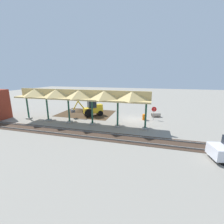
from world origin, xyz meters
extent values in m
plane|color=gray|center=(0.00, 0.00, 0.00)|extent=(120.00, 120.00, 0.00)
cube|color=#42301E|center=(8.90, -1.60, 0.00)|extent=(9.66, 7.00, 0.01)
cube|color=#9E998E|center=(-1.99, 4.09, 0.10)|extent=(0.70, 0.70, 0.20)
cylinder|color=#1E4C38|center=(-1.99, 4.09, 1.80)|extent=(0.24, 0.24, 3.60)
cube|color=#9E998E|center=(1.66, 4.09, 0.10)|extent=(0.70, 0.70, 0.20)
cylinder|color=#1E4C38|center=(1.66, 4.09, 1.80)|extent=(0.24, 0.24, 3.60)
cube|color=#9E998E|center=(5.31, 4.09, 0.10)|extent=(0.70, 0.70, 0.20)
cylinder|color=#1E4C38|center=(5.31, 4.09, 1.80)|extent=(0.24, 0.24, 3.60)
cube|color=#9E998E|center=(8.96, 4.09, 0.10)|extent=(0.70, 0.70, 0.20)
cylinder|color=#1E4C38|center=(8.96, 4.09, 1.80)|extent=(0.24, 0.24, 3.60)
cube|color=#9E998E|center=(12.61, 4.09, 0.10)|extent=(0.70, 0.70, 0.20)
cylinder|color=#1E4C38|center=(12.61, 4.09, 1.80)|extent=(0.24, 0.24, 3.60)
cube|color=#9E998E|center=(16.27, 4.09, 0.10)|extent=(0.70, 0.70, 0.20)
cylinder|color=#1E4C38|center=(16.27, 4.09, 1.80)|extent=(0.24, 0.24, 3.60)
cube|color=tan|center=(7.14, 4.09, 3.70)|extent=(19.46, 3.20, 0.20)
cube|color=tan|center=(7.14, 4.09, 4.35)|extent=(19.46, 0.20, 1.10)
pyramid|color=tan|center=(-0.17, 4.09, 4.35)|extent=(3.29, 3.20, 1.10)
pyramid|color=tan|center=(3.48, 4.09, 4.35)|extent=(3.29, 3.20, 1.10)
pyramid|color=tan|center=(7.14, 4.09, 4.35)|extent=(3.29, 3.20, 1.10)
pyramid|color=tan|center=(10.79, 4.09, 4.35)|extent=(3.29, 3.20, 1.10)
pyramid|color=tan|center=(14.44, 4.09, 4.35)|extent=(3.29, 3.20, 1.10)
cube|color=slate|center=(0.00, 7.00, 0.07)|extent=(60.00, 0.08, 0.15)
cube|color=slate|center=(0.00, 8.44, 0.07)|extent=(60.00, 0.08, 0.15)
cube|color=#38281E|center=(0.00, 7.72, 0.01)|extent=(60.00, 2.58, 0.03)
cylinder|color=gray|center=(-3.04, -0.68, 0.94)|extent=(0.06, 0.06, 1.88)
cylinder|color=red|center=(-3.04, -0.68, 1.69)|extent=(0.76, 0.09, 0.76)
cube|color=yellow|center=(7.07, -0.49, 0.97)|extent=(3.29, 3.05, 0.90)
cube|color=#1E262D|center=(7.22, -0.37, 2.12)|extent=(1.75, 1.73, 1.40)
cube|color=yellow|center=(6.28, -1.15, 1.67)|extent=(1.58, 1.58, 0.50)
cylinder|color=black|center=(8.26, -0.43, 0.70)|extent=(1.27, 1.13, 1.40)
cylinder|color=black|center=(7.35, 0.67, 0.70)|extent=(1.27, 1.13, 1.40)
cylinder|color=black|center=(6.65, -1.69, 0.45)|extent=(0.88, 0.81, 0.90)
cylinder|color=black|center=(5.82, -0.69, 0.45)|extent=(0.88, 0.81, 0.90)
cylinder|color=yellow|center=(8.65, 0.82, 2.08)|extent=(0.93, 0.82, 1.41)
cylinder|color=yellow|center=(9.35, 1.41, 1.94)|extent=(0.91, 0.79, 1.66)
cube|color=#47474C|center=(9.70, 1.70, 1.15)|extent=(0.97, 1.00, 0.40)
cone|color=#42301E|center=(10.73, -2.71, 0.00)|extent=(5.41, 5.41, 1.22)
cylinder|color=#9E9384|center=(-3.42, -2.45, 0.38)|extent=(1.57, 1.14, 0.76)
cylinder|color=black|center=(-2.75, -2.24, 0.38)|extent=(0.17, 0.48, 0.50)
cylinder|color=black|center=(-8.14, 9.23, 0.30)|extent=(0.63, 0.31, 0.60)
cylinder|color=orange|center=(-1.63, -0.16, 0.45)|extent=(0.56, 0.56, 0.90)
camera|label=1|loc=(-2.66, 22.90, 6.81)|focal=24.00mm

